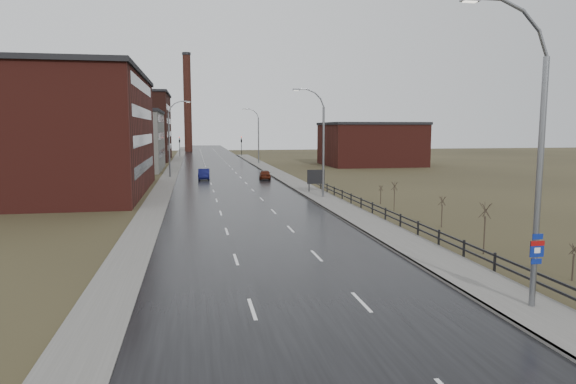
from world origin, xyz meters
name	(u,v)px	position (x,y,z in m)	size (l,w,h in m)	color
ground	(334,347)	(0.00, 0.00, 0.00)	(320.00, 320.00, 0.00)	#2D2819
road	(225,178)	(0.00, 60.00, 0.03)	(14.00, 300.00, 0.06)	black
sidewalk_right	(323,199)	(8.60, 35.00, 0.09)	(3.20, 180.00, 0.18)	#595651
curb_right	(309,199)	(7.08, 35.00, 0.09)	(0.16, 180.00, 0.18)	slate
sidewalk_left	(168,179)	(-8.20, 60.00, 0.06)	(2.40, 260.00, 0.12)	#595651
warehouse_near	(41,133)	(-20.99, 45.00, 6.76)	(22.44, 28.56, 13.50)	#471914
warehouse_mid	(115,140)	(-17.99, 78.00, 5.26)	(16.32, 20.40, 10.50)	slate
warehouse_far	(111,126)	(-22.99, 108.00, 7.76)	(26.52, 24.48, 15.50)	#331611
building_right	(371,144)	(30.30, 82.00, 4.26)	(18.36, 16.32, 8.50)	#471914
smokestack	(188,102)	(-6.00, 150.00, 15.50)	(2.70, 2.70, 30.70)	#331611
streetlight_main	(533,160)	(8.47, 2.00, 6.06)	(3.91, 0.29, 12.11)	slate
streetlight_right_mid	(321,143)	(8.50, 36.00, 5.84)	(3.36, 0.28, 11.35)	slate
streetlight_left	(171,138)	(-7.70, 62.00, 5.84)	(3.36, 0.28, 11.35)	slate
streetlight_right_far	(257,136)	(8.50, 90.00, 5.84)	(3.36, 0.28, 11.35)	slate
guardrail	(404,221)	(10.30, 18.31, 0.71)	(0.10, 53.05, 1.10)	black
shrub_b	(573,261)	(13.33, 5.27, 0.96)	(0.43, 0.46, 1.80)	#382D23
shrub_c	(485,227)	(12.05, 10.87, 1.61)	(0.71, 0.75, 3.02)	#382D23
shrub_d	(442,211)	(13.48, 18.87, 1.24)	(0.55, 0.58, 2.33)	#382D23
shrub_e	(394,195)	(12.97, 26.80, 1.38)	(0.61, 0.65, 2.60)	#382D23
shrub_f	(381,194)	(13.29, 31.00, 0.97)	(0.44, 0.46, 1.83)	#382D23
billboard	(316,178)	(9.10, 40.48, 1.77)	(2.04, 0.17, 2.66)	black
traffic_light_left	(179,139)	(-8.00, 120.00, 4.60)	(0.58, 2.73, 5.30)	black
traffic_light_right	(241,139)	(8.00, 120.00, 4.60)	(0.58, 2.73, 5.30)	black
car_near	(204,174)	(-3.09, 58.29, 0.75)	(1.59, 4.57, 1.51)	#0D0F41
car_far	(265,175)	(5.50, 56.60, 0.69)	(1.64, 4.08, 1.39)	#47170B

